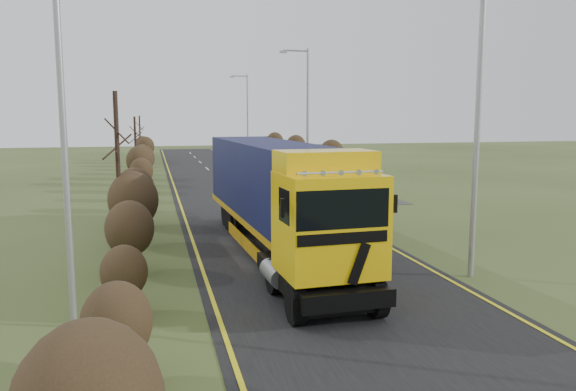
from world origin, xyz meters
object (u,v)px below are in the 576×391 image
at_px(lorry, 277,191).
at_px(car_blue_sedan, 336,179).
at_px(car_red_hatchback, 319,189).
at_px(streetlight_near, 474,124).
at_px(speed_sign, 329,171).

xyz_separation_m(lorry, car_blue_sedan, (8.31, 17.88, -1.70)).
relative_size(car_red_hatchback, streetlight_near, 0.38).
bearing_deg(car_red_hatchback, car_blue_sedan, -97.54).
height_order(lorry, streetlight_near, streetlight_near).
relative_size(lorry, car_red_hatchback, 4.50).
relative_size(car_red_hatchback, speed_sign, 1.41).
bearing_deg(speed_sign, streetlight_near, -93.21).
xyz_separation_m(car_blue_sedan, streetlight_near, (-2.98, -22.01, 4.16)).
xyz_separation_m(lorry, car_red_hatchback, (5.64, 13.41, -1.82)).
xyz_separation_m(lorry, streetlight_near, (5.33, -4.13, 2.46)).
distance_m(lorry, speed_sign, 14.85).
height_order(car_red_hatchback, streetlight_near, streetlight_near).
distance_m(lorry, car_blue_sedan, 19.79).
bearing_deg(car_blue_sedan, speed_sign, 60.07).
distance_m(car_blue_sedan, streetlight_near, 22.60).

